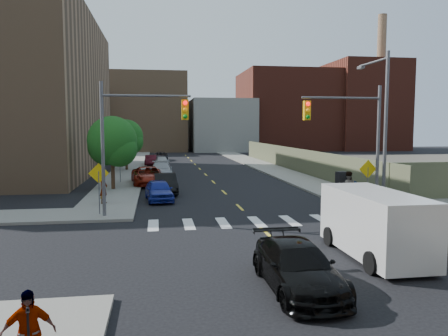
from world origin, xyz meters
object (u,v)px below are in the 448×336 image
object	(u,v)px
mailbox	(353,191)
pedestrian_west	(104,189)
cargo_van	(373,222)
parked_car_white	(162,161)
parked_car_blue	(159,190)
parked_car_red	(148,176)
parked_car_maroon	(151,160)
parked_car_black	(165,184)
pedestrian_sw	(28,333)
parked_car_silver	(161,170)
parked_car_grey	(161,156)
black_sedan	(297,267)
payphone	(341,187)
pedestrian_east	(348,187)

from	to	relation	value
mailbox	pedestrian_west	bearing A→B (deg)	162.71
cargo_van	parked_car_white	bearing A→B (deg)	100.86
parked_car_blue	mailbox	distance (m)	12.30
parked_car_red	parked_car_maroon	xyz separation A→B (m)	(0.00, 18.24, -0.11)
parked_car_red	parked_car_black	bearing A→B (deg)	-80.99
parked_car_black	parked_car_white	distance (m)	20.99
pedestrian_sw	parked_car_maroon	bearing A→B (deg)	76.50
pedestrian_west	parked_car_silver	bearing A→B (deg)	6.53
parked_car_red	mailbox	bearing A→B (deg)	-43.99
parked_car_black	parked_car_grey	world-z (taller)	parked_car_black
parked_car_blue	pedestrian_sw	bearing A→B (deg)	-102.63
parked_car_red	pedestrian_sw	distance (m)	27.74
parked_car_red	mailbox	size ratio (longest dim) A/B	4.54
parked_car_red	parked_car_silver	xyz separation A→B (m)	(1.09, 5.18, -0.03)
parked_car_black	parked_car_maroon	distance (m)	23.15
cargo_van	pedestrian_west	world-z (taller)	cargo_van
parked_car_white	black_sedan	xyz separation A→B (m)	(3.40, -40.03, 0.02)
black_sedan	cargo_van	xyz separation A→B (m)	(3.76, 2.79, 0.59)
parked_car_white	parked_car_black	bearing A→B (deg)	-92.17
parked_car_black	cargo_van	xyz separation A→B (m)	(7.18, -16.25, 0.55)
parked_car_black	pedestrian_sw	xyz separation A→B (m)	(-2.94, -22.82, 0.25)
parked_car_grey	payphone	world-z (taller)	payphone
payphone	parked_car_blue	bearing A→B (deg)	151.96
parked_car_black	payphone	bearing A→B (deg)	-32.25
payphone	pedestrian_east	distance (m)	0.64
parked_car_blue	mailbox	world-z (taller)	parked_car_blue
parked_car_black	parked_car_red	distance (m)	5.04
pedestrian_sw	cargo_van	bearing A→B (deg)	21.53
parked_car_silver	black_sedan	world-z (taller)	parked_car_silver
parked_car_red	parked_car_white	xyz separation A→B (m)	(1.30, 16.11, -0.10)
parked_car_black	cargo_van	world-z (taller)	cargo_van
parked_car_maroon	parked_car_black	bearing A→B (deg)	-85.30
parked_car_maroon	pedestrian_west	xyz separation A→B (m)	(-2.45, -27.40, 0.37)
payphone	parked_car_silver	bearing A→B (deg)	110.83
parked_car_blue	parked_car_grey	xyz separation A→B (m)	(0.44, 33.94, -0.07)
parked_car_grey	pedestrian_east	bearing A→B (deg)	-73.15
cargo_van	mailbox	size ratio (longest dim) A/B	4.43
parked_car_maroon	cargo_van	world-z (taller)	cargo_van
parked_car_black	black_sedan	distance (m)	19.35
black_sedan	pedestrian_west	xyz separation A→B (m)	(-7.15, 14.76, 0.34)
parked_car_blue	cargo_van	world-z (taller)	cargo_van
parked_car_maroon	cargo_van	distance (m)	40.27
parked_car_silver	cargo_van	world-z (taller)	cargo_van
parked_car_grey	cargo_van	xyz separation A→B (m)	(7.20, -47.22, 0.66)
black_sedan	mailbox	xyz separation A→B (m)	(8.21, 13.74, 0.05)
parked_car_blue	payphone	size ratio (longest dim) A/B	2.15
mailbox	parked_car_black	bearing A→B (deg)	141.98
pedestrian_west	pedestrian_sw	bearing A→B (deg)	-157.11
parked_car_black	parked_car_silver	bearing A→B (deg)	88.19
parked_car_silver	pedestrian_east	size ratio (longest dim) A/B	2.59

